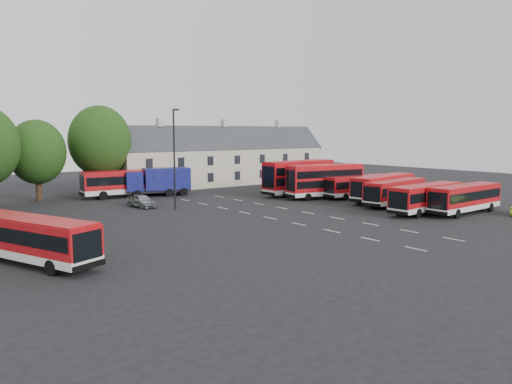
% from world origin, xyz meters
% --- Properties ---
extents(ground, '(140.00, 140.00, 0.00)m').
position_xyz_m(ground, '(0.00, 0.00, 0.00)').
color(ground, black).
rests_on(ground, ground).
extents(lane_markings, '(5.15, 33.80, 0.01)m').
position_xyz_m(lane_markings, '(2.50, 2.00, 0.01)').
color(lane_markings, beige).
rests_on(lane_markings, ground).
extents(terrace_houses, '(35.70, 7.13, 10.06)m').
position_xyz_m(terrace_houses, '(14.00, 30.00, 3.86)').
color(terrace_houses, beige).
rests_on(terrace_houses, ground).
extents(bus_row_a, '(10.18, 2.48, 2.87)m').
position_xyz_m(bus_row_a, '(17.04, -8.06, 1.73)').
color(bus_row_a, silver).
rests_on(bus_row_a, ground).
extents(bus_row_b, '(10.37, 2.88, 2.90)m').
position_xyz_m(bus_row_b, '(14.25, -5.55, 1.74)').
color(bus_row_b, silver).
rests_on(bus_row_b, ground).
extents(bus_row_c, '(10.21, 3.64, 2.83)m').
position_xyz_m(bus_row_c, '(16.28, -0.25, 1.70)').
color(bus_row_c, silver).
rests_on(bus_row_c, ground).
extents(bus_row_d, '(11.18, 4.21, 3.09)m').
position_xyz_m(bus_row_d, '(17.76, 2.51, 1.86)').
color(bus_row_d, silver).
rests_on(bus_row_d, ground).
extents(bus_row_e, '(9.86, 3.16, 2.74)m').
position_xyz_m(bus_row_e, '(18.04, 6.46, 1.65)').
color(bus_row_e, silver).
rests_on(bus_row_e, ground).
extents(bus_dd_south, '(10.36, 4.00, 4.15)m').
position_xyz_m(bus_dd_south, '(14.49, 8.80, 2.36)').
color(bus_dd_south, silver).
rests_on(bus_dd_south, ground).
extents(bus_dd_north, '(10.95, 3.01, 4.45)m').
position_xyz_m(bus_dd_north, '(14.18, 13.13, 2.53)').
color(bus_dd_north, silver).
rests_on(bus_dd_north, ground).
extents(bus_west, '(5.88, 10.49, 2.92)m').
position_xyz_m(bus_west, '(-22.26, -1.55, 1.75)').
color(bus_west, silver).
rests_on(bus_west, ground).
extents(bus_north, '(12.10, 4.08, 3.36)m').
position_xyz_m(bus_north, '(-3.79, 24.96, 2.02)').
color(bus_north, silver).
rests_on(bus_north, ground).
extents(box_truck, '(8.50, 4.44, 3.55)m').
position_xyz_m(box_truck, '(-0.68, 23.45, 2.00)').
color(box_truck, black).
rests_on(box_truck, ground).
extents(silver_car, '(2.09, 4.33, 1.43)m').
position_xyz_m(silver_car, '(-6.63, 15.86, 0.71)').
color(silver_car, '#97999E').
rests_on(silver_car, ground).
extents(lamppost, '(0.73, 0.31, 10.54)m').
position_xyz_m(lamppost, '(-4.48, 12.27, 5.63)').
color(lamppost, black).
rests_on(lamppost, ground).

